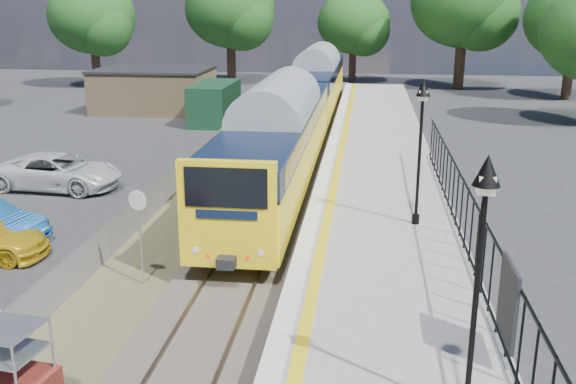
% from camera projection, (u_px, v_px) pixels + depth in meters
% --- Properties ---
extents(ground, '(120.00, 120.00, 0.00)m').
position_uv_depth(ground, '(211.00, 329.00, 15.80)').
color(ground, '#2D2D30').
rests_on(ground, ground).
extents(track_bed, '(5.90, 80.00, 0.29)m').
position_uv_depth(track_bed, '(258.00, 206.00, 25.04)').
color(track_bed, '#473F38').
rests_on(track_bed, ground).
extents(platform, '(5.00, 70.00, 0.90)m').
position_uv_depth(platform, '(380.00, 216.00, 22.79)').
color(platform, gray).
rests_on(platform, ground).
extents(platform_edge, '(0.90, 70.00, 0.01)m').
position_uv_depth(platform_edge, '(322.00, 201.00, 22.91)').
color(platform_edge, silver).
rests_on(platform_edge, platform).
extents(victorian_lamp_south, '(0.44, 0.44, 4.60)m').
position_uv_depth(victorian_lamp_south, '(482.00, 228.00, 10.13)').
color(victorian_lamp_south, black).
rests_on(victorian_lamp_south, platform).
extents(victorian_lamp_north, '(0.44, 0.44, 4.60)m').
position_uv_depth(victorian_lamp_north, '(422.00, 119.00, 19.67)').
color(victorian_lamp_north, black).
rests_on(victorian_lamp_north, platform).
extents(palisade_fence, '(0.12, 26.00, 2.00)m').
position_uv_depth(palisade_fence, '(476.00, 239.00, 16.64)').
color(palisade_fence, black).
rests_on(palisade_fence, platform).
extents(wire_fence, '(0.06, 52.00, 1.20)m').
position_uv_depth(wire_fence, '(182.00, 175.00, 27.55)').
color(wire_fence, '#999EA3').
rests_on(wire_fence, ground).
extents(outbuilding, '(10.80, 10.10, 3.12)m').
position_uv_depth(outbuilding, '(165.00, 92.00, 46.36)').
color(outbuilding, tan).
rests_on(outbuilding, ground).
extents(tree_line, '(56.80, 43.80, 11.88)m').
position_uv_depth(tree_line, '(344.00, 17.00, 53.73)').
color(tree_line, '#332319').
rests_on(tree_line, ground).
extents(train, '(2.82, 40.83, 3.51)m').
position_uv_depth(train, '(303.00, 101.00, 36.59)').
color(train, yellow).
rests_on(train, ground).
extents(brick_plinth, '(1.44, 1.44, 2.05)m').
position_uv_depth(brick_plinth, '(13.00, 378.00, 12.00)').
color(brick_plinth, maroon).
rests_on(brick_plinth, ground).
extents(speed_sign, '(0.56, 0.18, 2.85)m').
position_uv_depth(speed_sign, '(139.00, 221.00, 17.64)').
color(speed_sign, '#999EA3').
rests_on(speed_sign, ground).
extents(car_white, '(5.68, 2.95, 1.53)m').
position_uv_depth(car_white, '(57.00, 172.00, 27.48)').
color(car_white, silver).
rests_on(car_white, ground).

